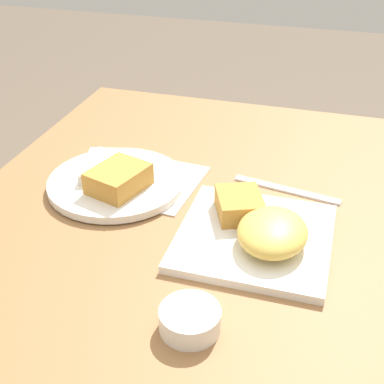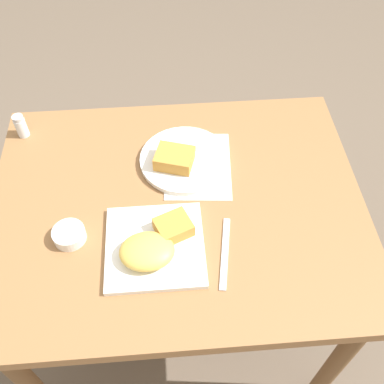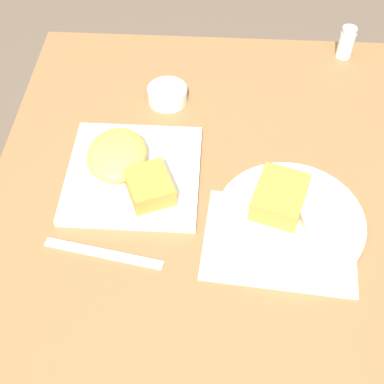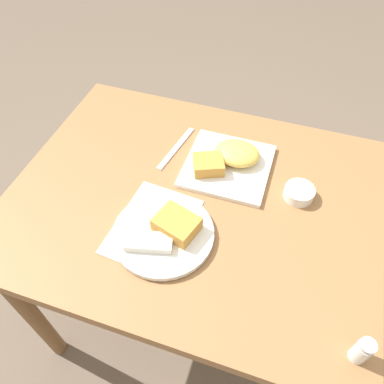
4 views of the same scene
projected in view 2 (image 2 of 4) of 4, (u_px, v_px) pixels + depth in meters
The scene contains 8 objects.
ground_plane at pixel (182, 313), 1.73m from camera, with size 8.00×8.00×0.00m, color brown.
dining_table at pixel (178, 222), 1.24m from camera, with size 0.98×0.77×0.71m.
menu_card at pixel (198, 165), 1.25m from camera, with size 0.20×0.26×0.00m.
plate_square_near at pixel (155, 246), 1.06m from camera, with size 0.24×0.24×0.06m.
plate_oval_far at pixel (183, 158), 1.24m from camera, with size 0.25×0.25×0.05m.
sauce_ramekin at pixel (69, 235), 1.09m from camera, with size 0.08×0.08×0.03m.
salt_shaker at pixel (21, 127), 1.30m from camera, with size 0.03×0.03×0.07m.
butter_knife at pixel (225, 253), 1.07m from camera, with size 0.05×0.20×0.00m.
Camera 2 is at (-0.02, -0.70, 1.64)m, focal length 42.00 mm.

